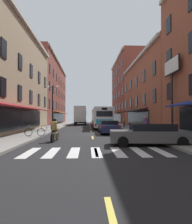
% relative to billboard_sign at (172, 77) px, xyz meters
% --- Properties ---
extents(ground_plane, '(34.80, 80.00, 0.10)m').
position_rel_billboard_sign_xyz_m(ground_plane, '(-7.05, 3.23, -5.37)').
color(ground_plane, black).
extents(lane_centre_dashes, '(0.14, 73.90, 0.01)m').
position_rel_billboard_sign_xyz_m(lane_centre_dashes, '(-7.05, 2.98, -5.31)').
color(lane_centre_dashes, '#DBCC4C').
rests_on(lane_centre_dashes, ground).
extents(crosswalk_near, '(7.10, 2.80, 0.01)m').
position_rel_billboard_sign_xyz_m(crosswalk_near, '(-7.05, -6.77, -5.31)').
color(crosswalk_near, silver).
rests_on(crosswalk_near, ground).
extents(sidewalk_left, '(3.00, 80.00, 0.14)m').
position_rel_billboard_sign_xyz_m(sidewalk_left, '(-12.95, 3.23, -5.25)').
color(sidewalk_left, gray).
rests_on(sidewalk_left, ground).
extents(sidewalk_right, '(3.00, 80.00, 0.14)m').
position_rel_billboard_sign_xyz_m(sidewalk_right, '(-1.15, 3.23, -5.25)').
color(sidewalk_right, gray).
rests_on(sidewalk_right, ground).
extents(storefront_row_right, '(9.44, 79.90, 17.07)m').
position_rel_billboard_sign_xyz_m(storefront_row_right, '(4.33, 5.98, 1.58)').
color(storefront_row_right, brown).
rests_on(storefront_row_right, ground).
extents(billboard_sign, '(0.40, 2.80, 6.84)m').
position_rel_billboard_sign_xyz_m(billboard_sign, '(0.00, 0.00, 0.00)').
color(billboard_sign, black).
rests_on(billboard_sign, sidewalk_right).
extents(transit_bus, '(2.68, 12.03, 3.11)m').
position_rel_billboard_sign_xyz_m(transit_bus, '(-5.39, 13.16, -3.68)').
color(transit_bus, silver).
rests_on(transit_bus, ground).
extents(box_truck, '(2.50, 7.87, 3.92)m').
position_rel_billboard_sign_xyz_m(box_truck, '(-9.00, 24.65, -3.31)').
color(box_truck, '#B21E19').
rests_on(box_truck, ground).
extents(sedan_near, '(2.02, 4.36, 1.38)m').
position_rel_billboard_sign_xyz_m(sedan_near, '(-9.17, 35.86, -4.62)').
color(sedan_near, silver).
rests_on(sedan_near, ground).
extents(sedan_mid, '(1.96, 4.77, 1.37)m').
position_rel_billboard_sign_xyz_m(sedan_mid, '(-5.28, 3.53, -4.61)').
color(sedan_mid, navy).
rests_on(sedan_mid, ground).
extents(sedan_far, '(4.92, 2.21, 1.35)m').
position_rel_billboard_sign_xyz_m(sedan_far, '(-3.62, -4.75, -4.62)').
color(sedan_far, '#515154').
rests_on(sedan_far, ground).
extents(motorcycle_rider, '(0.62, 2.07, 1.66)m').
position_rel_billboard_sign_xyz_m(motorcycle_rider, '(-9.85, -2.55, -4.61)').
color(motorcycle_rider, black).
rests_on(motorcycle_rider, ground).
extents(bicycle_near, '(1.71, 0.48, 0.91)m').
position_rel_billboard_sign_xyz_m(bicycle_near, '(-11.92, -0.22, -4.81)').
color(bicycle_near, black).
rests_on(bicycle_near, sidewalk_left).
extents(bicycle_mid, '(1.70, 0.48, 0.91)m').
position_rel_billboard_sign_xyz_m(bicycle_mid, '(-11.93, 5.60, -4.81)').
color(bicycle_mid, black).
rests_on(bicycle_mid, sidewalk_left).
extents(pedestrian_near, '(0.38, 0.52, 1.67)m').
position_rel_billboard_sign_xyz_m(pedestrian_near, '(-1.12, 4.26, -4.29)').
color(pedestrian_near, black).
rests_on(pedestrian_near, sidewalk_right).
extents(pedestrian_mid, '(0.36, 0.36, 1.59)m').
position_rel_billboard_sign_xyz_m(pedestrian_mid, '(-1.64, 13.56, -4.36)').
color(pedestrian_mid, '#4C4C51').
rests_on(pedestrian_mid, sidewalk_right).
extents(street_lamp_twin, '(1.42, 0.32, 5.48)m').
position_rel_billboard_sign_xyz_m(street_lamp_twin, '(-11.85, 7.29, -2.14)').
color(street_lamp_twin, black).
rests_on(street_lamp_twin, sidewalk_left).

